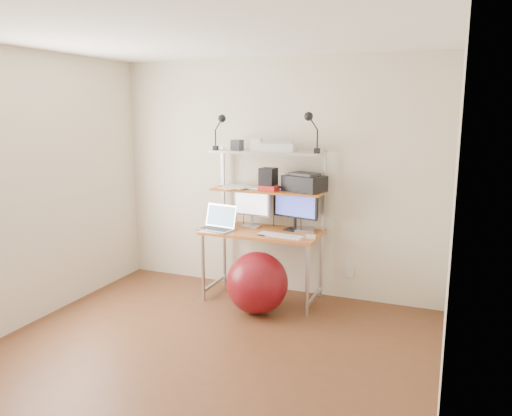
{
  "coord_description": "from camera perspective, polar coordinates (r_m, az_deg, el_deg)",
  "views": [
    {
      "loc": [
        1.79,
        -3.22,
        1.96
      ],
      "look_at": [
        0.04,
        1.15,
        1.04
      ],
      "focal_mm": 35.0,
      "sensor_mm": 36.0,
      "label": 1
    }
  ],
  "objects": [
    {
      "name": "nas_cube",
      "position": [
        5.14,
        1.41,
        3.34
      ],
      "size": [
        0.17,
        0.17,
        0.23
      ],
      "primitive_type": "cube",
      "rotation": [
        0.0,
        0.0,
        -0.1
      ],
      "color": "black",
      "rests_on": "mid_shelf"
    },
    {
      "name": "phone",
      "position": [
        4.98,
        0.89,
        -3.0
      ],
      "size": [
        0.09,
        0.14,
        0.01
      ],
      "primitive_type": "cube",
      "rotation": [
        0.0,
        0.0,
        -0.21
      ],
      "color": "black",
      "rests_on": "desktop"
    },
    {
      "name": "clip_lamp_right",
      "position": [
        4.9,
        6.24,
        9.62
      ],
      "size": [
        0.16,
        0.09,
        0.39
      ],
      "color": "black",
      "rests_on": "top_shelf"
    },
    {
      "name": "paper_stack",
      "position": [
        5.3,
        -2.44,
        2.43
      ],
      "size": [
        0.41,
        0.41,
        0.02
      ],
      "color": "white",
      "rests_on": "mid_shelf"
    },
    {
      "name": "keyboard",
      "position": [
        4.93,
        2.83,
        -3.15
      ],
      "size": [
        0.47,
        0.18,
        0.01
      ],
      "primitive_type": "cube",
      "rotation": [
        0.0,
        0.0,
        -0.12
      ],
      "color": "silver",
      "rests_on": "desktop"
    },
    {
      "name": "room",
      "position": [
        3.75,
        -7.16,
        0.12
      ],
      "size": [
        3.6,
        3.6,
        3.6
      ],
      "color": "brown",
      "rests_on": "ground"
    },
    {
      "name": "laptop",
      "position": [
        5.21,
        -4.29,
        -1.85
      ],
      "size": [
        0.41,
        0.35,
        0.32
      ],
      "rotation": [
        0.0,
        0.0,
        -0.16
      ],
      "color": "silver",
      "rests_on": "desktop"
    },
    {
      "name": "monitor_black",
      "position": [
        5.12,
        4.51,
        0.3
      ],
      "size": [
        0.51,
        0.19,
        0.52
      ],
      "rotation": [
        0.0,
        0.0,
        -0.25
      ],
      "color": "black",
      "rests_on": "desktop"
    },
    {
      "name": "computer_desk",
      "position": [
        5.15,
        1.01,
        -0.13
      ],
      "size": [
        1.2,
        0.6,
        1.57
      ],
      "color": "#C67226",
      "rests_on": "ground"
    },
    {
      "name": "red_box",
      "position": [
        5.11,
        1.46,
        2.3
      ],
      "size": [
        0.2,
        0.15,
        0.05
      ],
      "primitive_type": "cube",
      "rotation": [
        0.0,
        0.0,
        -0.14
      ],
      "color": "#AE1E1B",
      "rests_on": "mid_shelf"
    },
    {
      "name": "clip_lamp_left",
      "position": [
        5.2,
        -4.07,
        9.52
      ],
      "size": [
        0.15,
        0.08,
        0.37
      ],
      "color": "black",
      "rests_on": "top_shelf"
    },
    {
      "name": "scanner",
      "position": [
        5.1,
        2.41,
        7.02
      ],
      "size": [
        0.39,
        0.28,
        0.1
      ],
      "rotation": [
        0.0,
        0.0,
        0.13
      ],
      "color": "silver",
      "rests_on": "top_shelf"
    },
    {
      "name": "mouse",
      "position": [
        4.88,
        6.26,
        -3.27
      ],
      "size": [
        0.11,
        0.08,
        0.03
      ],
      "primitive_type": "cube",
      "rotation": [
        0.0,
        0.0,
        0.19
      ],
      "color": "silver",
      "rests_on": "desktop"
    },
    {
      "name": "box_grey",
      "position": [
        5.27,
        -2.16,
        7.23
      ],
      "size": [
        0.11,
        0.11,
        0.1
      ],
      "primitive_type": "cube",
      "rotation": [
        0.0,
        0.0,
        -0.07
      ],
      "color": "#313134",
      "rests_on": "top_shelf"
    },
    {
      "name": "box_white",
      "position": [
        5.16,
        0.01,
        7.27
      ],
      "size": [
        0.12,
        0.11,
        0.13
      ],
      "primitive_type": "cube",
      "rotation": [
        0.0,
        0.0,
        0.15
      ],
      "color": "silver",
      "rests_on": "top_shelf"
    },
    {
      "name": "exercise_ball",
      "position": [
        4.92,
        0.14,
        -8.55
      ],
      "size": [
        0.61,
        0.61,
        0.61
      ],
      "primitive_type": "sphere",
      "color": "maroon",
      "rests_on": "floor"
    },
    {
      "name": "printer",
      "position": [
        5.07,
        5.56,
        2.89
      ],
      "size": [
        0.46,
        0.39,
        0.19
      ],
      "rotation": [
        0.0,
        0.0,
        -0.35
      ],
      "color": "black",
      "rests_on": "mid_shelf"
    },
    {
      "name": "wall_outlet",
      "position": [
        5.36,
        10.68,
        -7.14
      ],
      "size": [
        0.08,
        0.01,
        0.12
      ],
      "primitive_type": "cube",
      "color": "silver",
      "rests_on": "room"
    },
    {
      "name": "monitor_silver",
      "position": [
        5.27,
        -0.49,
        0.5
      ],
      "size": [
        0.42,
        0.16,
        0.47
      ],
      "rotation": [
        0.0,
        0.0,
        -0.09
      ],
      "color": "#ADAEB2",
      "rests_on": "desktop"
    },
    {
      "name": "mac_mini",
      "position": [
        5.12,
        5.63,
        -2.52
      ],
      "size": [
        0.23,
        0.23,
        0.04
      ],
      "primitive_type": "cube",
      "rotation": [
        0.0,
        0.0,
        0.18
      ],
      "color": "silver",
      "rests_on": "desktop"
    }
  ]
}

